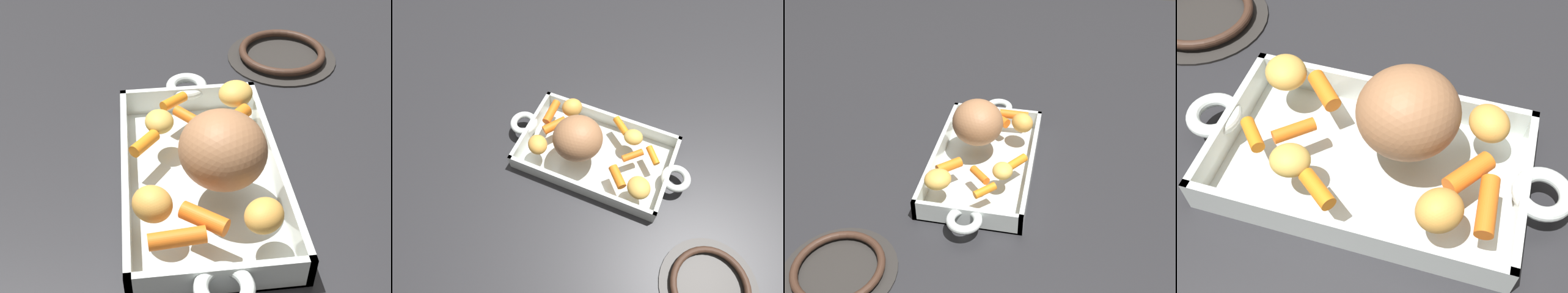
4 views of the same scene
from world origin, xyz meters
TOP-DOWN VIEW (x-y plane):
  - ground_plane at (0.00, 0.00)m, footprint 2.34×2.34m
  - roasting_dish at (0.00, 0.00)m, footprint 0.47×0.22m
  - pork_roast at (-0.04, -0.02)m, footprint 0.15×0.15m
  - baby_carrot_center_left at (0.09, 0.01)m, footprint 0.05×0.05m
  - baby_carrot_northeast at (-0.12, 0.01)m, footprint 0.05×0.06m
  - baby_carrot_long at (0.08, -0.06)m, footprint 0.05×0.05m
  - baby_carrot_short at (0.13, 0.03)m, footprint 0.04×0.05m
  - baby_carrot_northwest at (-0.14, 0.05)m, footprint 0.02×0.07m
  - baby_carrot_center_right at (0.04, 0.08)m, footprint 0.05×0.05m
  - potato_corner at (0.13, -0.07)m, footprint 0.08×0.08m
  - potato_halved at (-0.10, 0.07)m, footprint 0.07×0.07m
  - potato_near_roast at (0.07, 0.05)m, footprint 0.05×0.05m
  - potato_golden_small at (-0.13, -0.06)m, footprint 0.07×0.07m
  - stove_burner_rear at (0.33, -0.20)m, footprint 0.21×0.21m

SIDE VIEW (x-z plane):
  - ground_plane at x=0.00m, z-range 0.00..0.00m
  - stove_burner_rear at x=0.33m, z-range 0.00..0.02m
  - roasting_dish at x=0.00m, z-range -0.01..0.04m
  - baby_carrot_short at x=0.13m, z-range 0.05..0.07m
  - baby_carrot_center_left at x=0.09m, z-range 0.05..0.07m
  - baby_carrot_center_right at x=0.04m, z-range 0.05..0.07m
  - baby_carrot_northwest at x=-0.14m, z-range 0.05..0.07m
  - baby_carrot_long at x=0.08m, z-range 0.05..0.07m
  - baby_carrot_northeast at x=-0.12m, z-range 0.05..0.07m
  - potato_near_roast at x=0.07m, z-range 0.05..0.08m
  - potato_corner at x=0.13m, z-range 0.05..0.08m
  - potato_golden_small at x=-0.13m, z-range 0.05..0.09m
  - potato_halved at x=-0.10m, z-range 0.05..0.09m
  - pork_roast at x=-0.04m, z-range 0.05..0.15m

